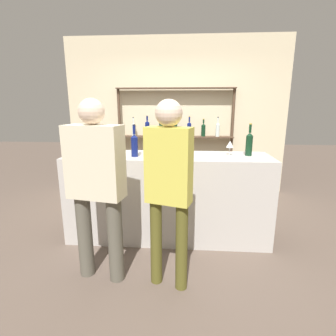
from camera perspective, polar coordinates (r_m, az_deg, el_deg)
The scene contains 10 objects.
ground_plane at distance 3.46m, azimuth 0.00°, elevation -14.41°, with size 16.00×16.00×0.00m, color brown.
bar_counter at distance 3.24m, azimuth 0.00°, elevation -6.27°, with size 2.41×0.65×1.04m, color #B7B2AD.
back_wall at distance 4.97m, azimuth 1.68°, elevation 11.10°, with size 4.01×0.12×2.80m, color beige.
back_shelf at distance 4.80m, azimuth 1.43°, elevation 9.23°, with size 2.10×0.18×1.91m.
counter_bottle_0 at distance 3.43m, azimuth -16.56°, elevation 5.32°, with size 0.08×0.08×0.31m.
counter_bottle_1 at distance 3.03m, azimuth -7.32°, elevation 5.10°, with size 0.08×0.08×0.37m.
counter_bottle_2 at distance 3.21m, azimuth 17.26°, elevation 5.15°, with size 0.08×0.08×0.37m.
wine_glass at distance 3.17m, azimuth 13.34°, elevation 5.00°, with size 0.09×0.09×0.17m.
customer_left at distance 2.41m, azimuth -15.40°, elevation -2.55°, with size 0.53×0.30×1.68m.
customer_center at distance 2.20m, azimuth 0.15°, elevation -2.75°, with size 0.41×0.27×1.67m.
Camera 1 is at (0.23, -3.04, 1.63)m, focal length 28.00 mm.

